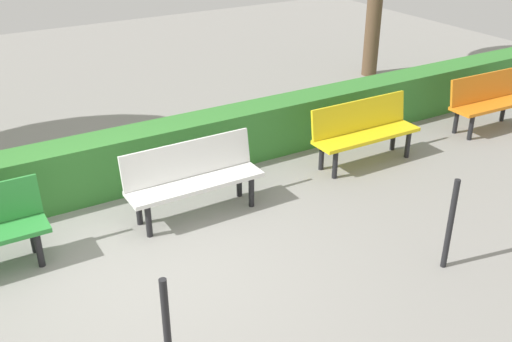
% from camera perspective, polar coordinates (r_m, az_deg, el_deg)
% --- Properties ---
extents(ground_plane, '(22.40, 22.40, 0.00)m').
position_cam_1_polar(ground_plane, '(6.23, -11.68, -9.14)').
color(ground_plane, gray).
extents(bench_orange, '(1.37, 0.50, 0.86)m').
position_cam_1_polar(bench_orange, '(9.89, 21.45, 6.43)').
color(bench_orange, orange).
rests_on(bench_orange, ground_plane).
extents(bench_yellow, '(1.59, 0.46, 0.86)m').
position_cam_1_polar(bench_yellow, '(8.22, 10.38, 4.00)').
color(bench_yellow, yellow).
rests_on(bench_yellow, ground_plane).
extents(bench_white, '(1.61, 0.46, 0.86)m').
position_cam_1_polar(bench_white, '(6.85, -6.14, -0.46)').
color(bench_white, white).
rests_on(bench_white, ground_plane).
extents(hedge_row, '(18.40, 0.51, 0.74)m').
position_cam_1_polar(hedge_row, '(7.79, -8.52, 1.93)').
color(hedge_row, '#387F33').
rests_on(hedge_row, ground_plane).
extents(railing_post_mid, '(0.06, 0.06, 1.00)m').
position_cam_1_polar(railing_post_mid, '(6.16, 18.27, -4.95)').
color(railing_post_mid, black).
rests_on(railing_post_mid, ground_plane).
extents(railing_post_far, '(0.06, 0.06, 1.00)m').
position_cam_1_polar(railing_post_far, '(4.65, -8.59, -15.26)').
color(railing_post_far, black).
rests_on(railing_post_far, ground_plane).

